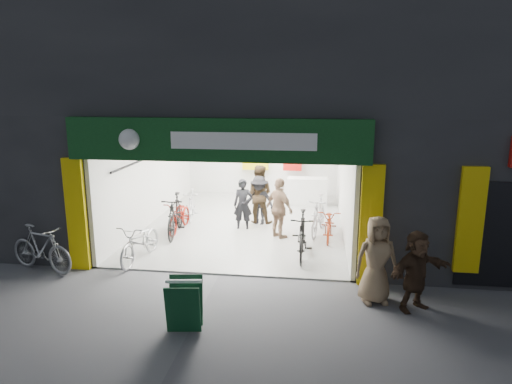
% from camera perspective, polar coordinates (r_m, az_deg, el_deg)
% --- Properties ---
extents(ground, '(60.00, 60.00, 0.00)m').
position_cam_1_polar(ground, '(10.43, -4.65, -10.31)').
color(ground, '#56565B').
rests_on(ground, ground).
extents(building, '(17.00, 10.27, 8.00)m').
position_cam_1_polar(building, '(14.39, 3.00, 13.73)').
color(building, '#232326').
rests_on(building, ground).
extents(bike_left_front, '(0.83, 1.91, 0.98)m').
position_cam_1_polar(bike_left_front, '(11.37, -14.24, -6.05)').
color(bike_left_front, '#ACACB1').
rests_on(bike_left_front, ground).
extents(bike_left_midfront, '(0.77, 2.03, 1.19)m').
position_cam_1_polar(bike_left_midfront, '(13.04, -10.05, -2.91)').
color(bike_left_midfront, black).
rests_on(bike_left_midfront, ground).
extents(bike_left_midback, '(0.66, 1.77, 0.92)m').
position_cam_1_polar(bike_left_midback, '(13.46, -9.50, -2.98)').
color(bike_left_midback, maroon).
rests_on(bike_left_midback, ground).
extents(bike_left_back, '(0.71, 1.63, 0.94)m').
position_cam_1_polar(bike_left_back, '(14.63, -8.05, -1.59)').
color(bike_left_back, '#B8B8BD').
rests_on(bike_left_back, ground).
extents(bike_right_front, '(0.54, 1.90, 1.14)m').
position_cam_1_polar(bike_right_front, '(11.31, 5.79, -5.38)').
color(bike_right_front, black).
rests_on(bike_right_front, ground).
extents(bike_right_mid, '(0.68, 1.73, 0.89)m').
position_cam_1_polar(bike_right_mid, '(12.78, 9.16, -3.89)').
color(bike_right_mid, maroon).
rests_on(bike_right_mid, ground).
extents(bike_right_back, '(0.86, 1.91, 1.11)m').
position_cam_1_polar(bike_right_back, '(13.14, 7.82, -2.89)').
color(bike_right_back, '#A5A4A9').
rests_on(bike_right_back, ground).
extents(parked_bike, '(1.89, 1.02, 1.09)m').
position_cam_1_polar(parked_bike, '(11.51, -25.27, -6.39)').
color(parked_bike, '#A6A7AB').
rests_on(parked_bike, ground).
extents(customer_a, '(0.58, 0.40, 1.52)m').
position_cam_1_polar(customer_a, '(13.33, -1.64, -1.62)').
color(customer_a, black).
rests_on(customer_a, ground).
extents(customer_b, '(0.93, 0.75, 1.82)m').
position_cam_1_polar(customer_b, '(13.96, 0.32, -0.32)').
color(customer_b, '#3A2B1A').
rests_on(customer_b, ground).
extents(customer_c, '(1.10, 0.80, 1.53)m').
position_cam_1_polar(customer_c, '(13.78, 0.40, -1.12)').
color(customer_c, black).
rests_on(customer_c, ground).
extents(customer_d, '(1.01, 1.00, 1.72)m').
position_cam_1_polar(customer_d, '(12.52, 2.94, -2.13)').
color(customer_d, '#8F6C53').
rests_on(customer_d, ground).
extents(pedestrian_near, '(0.94, 0.72, 1.73)m').
position_cam_1_polar(pedestrian_near, '(9.18, 14.83, -8.21)').
color(pedestrian_near, '#8A6F50').
rests_on(pedestrian_near, ground).
extents(pedestrian_far, '(1.44, 1.19, 1.55)m').
position_cam_1_polar(pedestrian_far, '(9.12, 19.37, -9.28)').
color(pedestrian_far, '#39271A').
rests_on(pedestrian_far, ground).
extents(sandwich_board, '(0.66, 0.68, 0.91)m').
position_cam_1_polar(sandwich_board, '(8.12, -8.94, -13.64)').
color(sandwich_board, '#0E381D').
rests_on(sandwich_board, ground).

